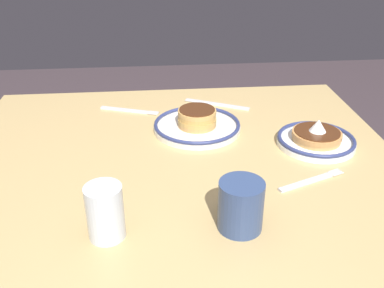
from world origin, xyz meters
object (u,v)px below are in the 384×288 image
(coffee_mug, at_px, (240,204))
(drinking_glass, at_px, (105,215))
(butter_knife, at_px, (217,104))
(plate_near_main, at_px, (197,124))
(fork_far, at_px, (312,180))
(fork_near, at_px, (130,111))
(plate_center_pancakes, at_px, (316,139))

(coffee_mug, bearing_deg, drinking_glass, 1.06)
(coffee_mug, height_order, drinking_glass, drinking_glass)
(coffee_mug, xyz_separation_m, butter_knife, (-0.04, -0.61, -0.05))
(plate_near_main, distance_m, fork_far, 0.38)
(coffee_mug, relative_size, fork_near, 0.67)
(plate_center_pancakes, height_order, drinking_glass, drinking_glass)
(coffee_mug, xyz_separation_m, fork_near, (0.24, -0.59, -0.05))
(plate_near_main, relative_size, fork_near, 1.34)
(plate_center_pancakes, xyz_separation_m, fork_far, (0.07, 0.18, -0.02))
(fork_near, bearing_deg, coffee_mug, 111.82)
(drinking_glass, relative_size, fork_far, 0.63)
(fork_far, height_order, butter_knife, same)
(butter_knife, bearing_deg, fork_far, 108.30)
(plate_center_pancakes, height_order, coffee_mug, coffee_mug)
(drinking_glass, height_order, butter_knife, drinking_glass)
(fork_near, distance_m, fork_far, 0.62)
(drinking_glass, height_order, fork_near, drinking_glass)
(drinking_glass, bearing_deg, butter_knife, -115.98)
(fork_far, bearing_deg, plate_center_pancakes, -111.82)
(plate_center_pancakes, distance_m, drinking_glass, 0.62)
(plate_near_main, xyz_separation_m, coffee_mug, (-0.04, 0.44, 0.03))
(plate_center_pancakes, bearing_deg, fork_near, -28.01)
(plate_near_main, relative_size, plate_center_pancakes, 1.20)
(plate_center_pancakes, bearing_deg, plate_near_main, -21.11)
(plate_near_main, bearing_deg, plate_center_pancakes, 158.89)
(plate_near_main, height_order, fork_near, plate_near_main)
(fork_near, height_order, fork_far, same)
(fork_near, bearing_deg, butter_knife, -174.82)
(plate_near_main, relative_size, fork_far, 1.42)
(coffee_mug, distance_m, fork_far, 0.25)
(drinking_glass, xyz_separation_m, butter_knife, (-0.30, -0.62, -0.05))
(plate_near_main, bearing_deg, fork_near, -37.27)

